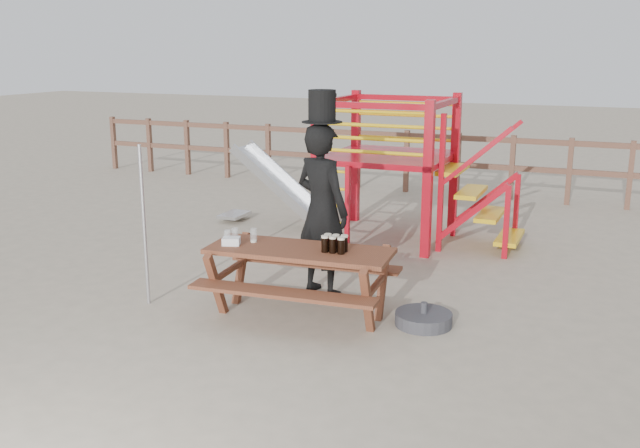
{
  "coord_description": "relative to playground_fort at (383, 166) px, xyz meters",
  "views": [
    {
      "loc": [
        3.29,
        -6.25,
        2.76
      ],
      "look_at": [
        0.31,
        0.8,
        0.85
      ],
      "focal_mm": 40.0,
      "sensor_mm": 36.0,
      "label": 1
    }
  ],
  "objects": [
    {
      "name": "metal_pole",
      "position": [
        -1.48,
        -3.72,
        -0.19
      ],
      "size": [
        0.04,
        0.04,
        1.77
      ],
      "primitive_type": "cylinder",
      "color": "#B2B2B7",
      "rests_on": "ground"
    },
    {
      "name": "back_fence",
      "position": [
        -0.12,
        3.42,
        -0.34
      ],
      "size": [
        15.09,
        0.09,
        1.2
      ],
      "color": "brown",
      "rests_on": "ground"
    },
    {
      "name": "man_with_hat",
      "position": [
        0.16,
        -2.67,
        -0.04
      ],
      "size": [
        0.84,
        0.69,
        2.31
      ],
      "rotation": [
        0.0,
        0.0,
        2.78
      ],
      "color": "black",
      "rests_on": "ground"
    },
    {
      "name": "empty_glasses",
      "position": [
        -0.47,
        -3.46,
        -0.26
      ],
      "size": [
        0.29,
        0.24,
        0.15
      ],
      "color": "silver",
      "rests_on": "picnic_table"
    },
    {
      "name": "paper_bag",
      "position": [
        -0.5,
        -3.56,
        -0.29
      ],
      "size": [
        0.22,
        0.19,
        0.08
      ],
      "primitive_type": "cube",
      "rotation": [
        0.0,
        0.0,
        0.36
      ],
      "color": "white",
      "rests_on": "picnic_table"
    },
    {
      "name": "ground",
      "position": [
        -0.12,
        -3.58,
        -1.07
      ],
      "size": [
        60.0,
        60.0,
        0.0
      ],
      "primitive_type": "plane",
      "color": "tan",
      "rests_on": "ground"
    },
    {
      "name": "picnic_table",
      "position": [
        0.22,
        -3.42,
        -0.61
      ],
      "size": [
        2.01,
        1.47,
        0.74
      ],
      "rotation": [
        0.0,
        0.0,
        0.08
      ],
      "color": "brown",
      "rests_on": "ground"
    },
    {
      "name": "parasol_base",
      "position": [
        1.49,
        -3.16,
        -1.0
      ],
      "size": [
        0.58,
        0.58,
        0.25
      ],
      "color": "#37373C",
      "rests_on": "ground"
    },
    {
      "name": "playground_fort",
      "position": [
        0.0,
        0.0,
        0.0
      ],
      "size": [
        4.71,
        1.84,
        2.1
      ],
      "color": "#B00B19",
      "rests_on": "ground"
    },
    {
      "name": "stout_pints",
      "position": [
        0.6,
        -3.39,
        -0.25
      ],
      "size": [
        0.25,
        0.17,
        0.17
      ],
      "color": "black",
      "rests_on": "picnic_table"
    }
  ]
}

